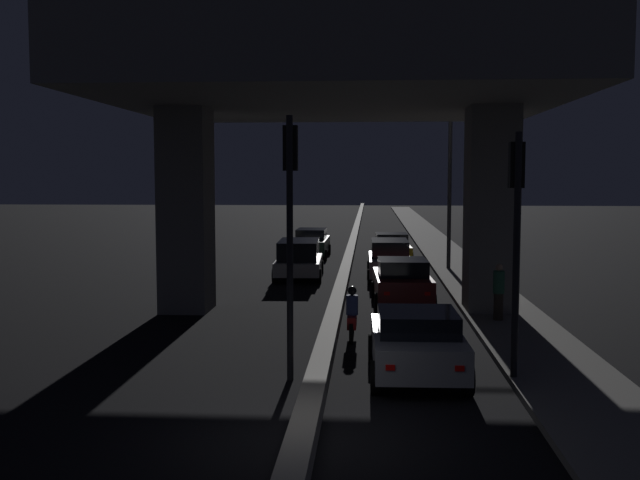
# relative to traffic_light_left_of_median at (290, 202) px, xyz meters

# --- Properties ---
(ground_plane) EXTENTS (200.00, 200.00, 0.00)m
(ground_plane) POSITION_rel_traffic_light_left_of_median_xyz_m (0.63, -3.65, -3.80)
(ground_plane) COLOR black
(median_divider) EXTENTS (0.45, 126.00, 0.39)m
(median_divider) POSITION_rel_traffic_light_left_of_median_xyz_m (0.63, 31.35, -3.60)
(median_divider) COLOR gray
(median_divider) RESTS_ON ground_plane
(sidewalk_right) EXTENTS (2.45, 126.00, 0.15)m
(sidewalk_right) POSITION_rel_traffic_light_left_of_median_xyz_m (5.83, 24.35, -3.73)
(sidewalk_right) COLOR slate
(sidewalk_right) RESTS_ON ground_plane
(elevated_overpass) EXTENTS (13.74, 12.96, 9.41)m
(elevated_overpass) POSITION_rel_traffic_light_left_of_median_xyz_m (0.63, 7.97, 3.36)
(elevated_overpass) COLOR gray
(elevated_overpass) RESTS_ON ground_plane
(traffic_light_left_of_median) EXTENTS (0.30, 0.49, 5.61)m
(traffic_light_left_of_median) POSITION_rel_traffic_light_left_of_median_xyz_m (0.00, 0.00, 0.00)
(traffic_light_left_of_median) COLOR black
(traffic_light_left_of_median) RESTS_ON ground_plane
(traffic_light_right_of_median) EXTENTS (0.30, 0.49, 5.25)m
(traffic_light_right_of_median) POSITION_rel_traffic_light_left_of_median_xyz_m (4.71, 0.00, -0.23)
(traffic_light_right_of_median) COLOR black
(traffic_light_right_of_median) RESTS_ON ground_plane
(street_lamp) EXTENTS (2.37, 0.32, 7.45)m
(street_lamp) POSITION_rel_traffic_light_left_of_median_xyz_m (4.93, 18.52, 0.65)
(street_lamp) COLOR #2D2D30
(street_lamp) RESTS_ON ground_plane
(car_silver_lead) EXTENTS (2.09, 3.97, 1.49)m
(car_silver_lead) POSITION_rel_traffic_light_left_of_median_xyz_m (2.70, 0.22, -3.02)
(car_silver_lead) COLOR gray
(car_silver_lead) RESTS_ON ground_plane
(car_dark_red_second) EXTENTS (2.06, 4.09, 1.60)m
(car_dark_red_second) POSITION_rel_traffic_light_left_of_median_xyz_m (2.77, 9.18, -2.98)
(car_dark_red_second) COLOR #591414
(car_dark_red_second) RESTS_ON ground_plane
(car_silver_third) EXTENTS (1.89, 4.50, 1.68)m
(car_silver_third) POSITION_rel_traffic_light_left_of_median_xyz_m (2.52, 15.57, -2.93)
(car_silver_third) COLOR gray
(car_silver_third) RESTS_ON ground_plane
(car_taxi_yellow_fourth) EXTENTS (2.05, 4.75, 1.46)m
(car_taxi_yellow_fourth) POSITION_rel_traffic_light_left_of_median_xyz_m (2.79, 22.34, -3.06)
(car_taxi_yellow_fourth) COLOR gold
(car_taxi_yellow_fourth) RESTS_ON ground_plane
(car_silver_lead_oncoming) EXTENTS (2.13, 4.46, 1.63)m
(car_silver_lead_oncoming) POSITION_rel_traffic_light_left_of_median_xyz_m (-1.32, 15.82, -2.93)
(car_silver_lead_oncoming) COLOR gray
(car_silver_lead_oncoming) RESTS_ON ground_plane
(car_dark_green_second_oncoming) EXTENTS (1.93, 4.67, 1.53)m
(car_dark_green_second_oncoming) POSITION_rel_traffic_light_left_of_median_xyz_m (-1.44, 24.05, -3.02)
(car_dark_green_second_oncoming) COLOR black
(car_dark_green_second_oncoming) RESTS_ON ground_plane
(motorcycle_red_filtering_near) EXTENTS (0.32, 1.93, 1.41)m
(motorcycle_red_filtering_near) POSITION_rel_traffic_light_left_of_median_xyz_m (1.22, 4.05, -3.20)
(motorcycle_red_filtering_near) COLOR black
(motorcycle_red_filtering_near) RESTS_ON ground_plane
(pedestrian_on_sidewalk) EXTENTS (0.33, 0.33, 1.66)m
(pedestrian_on_sidewalk) POSITION_rel_traffic_light_left_of_median_xyz_m (5.44, 6.16, -2.82)
(pedestrian_on_sidewalk) COLOR #2D261E
(pedestrian_on_sidewalk) RESTS_ON sidewalk_right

